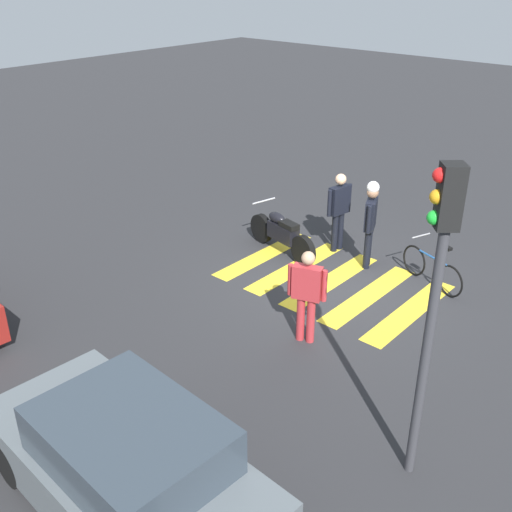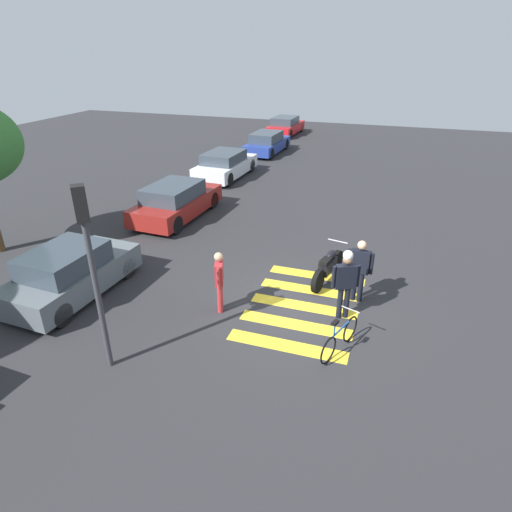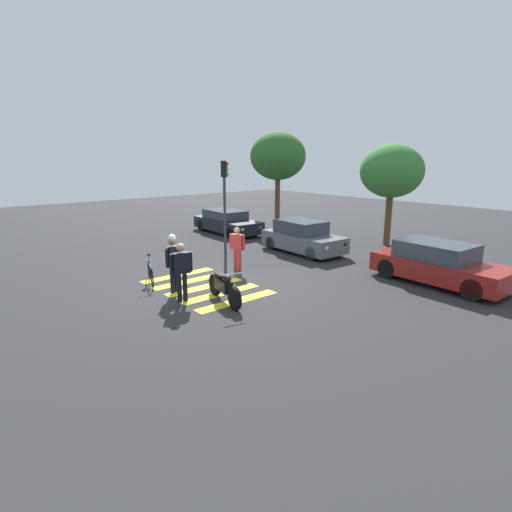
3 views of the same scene
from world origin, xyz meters
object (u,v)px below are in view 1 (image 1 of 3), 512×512
object	(u,v)px
traffic_light_pole	(436,282)
officer_on_foot	(339,207)
leaning_bicycle	(432,269)
car_grey_coupe	(126,465)
police_motorcycle	(282,234)
officer_by_motorcycle	(370,218)
pedestrian_bystander	(307,291)

from	to	relation	value
traffic_light_pole	officer_on_foot	bearing A→B (deg)	-47.48
leaning_bicycle	traffic_light_pole	distance (m)	5.67
car_grey_coupe	traffic_light_pole	xyz separation A→B (m)	(-2.20, -2.74, 2.08)
car_grey_coupe	police_motorcycle	bearing A→B (deg)	-65.22
traffic_light_pole	police_motorcycle	bearing A→B (deg)	-36.40
leaning_bicycle	traffic_light_pole	size ratio (longest dim) A/B	0.39
police_motorcycle	car_grey_coupe	bearing A→B (deg)	114.78
officer_by_motorcycle	traffic_light_pole	distance (m)	5.97
officer_by_motorcycle	officer_on_foot	bearing A→B (deg)	-14.55
leaning_bicycle	car_grey_coupe	size ratio (longest dim) A/B	0.39
leaning_bicycle	car_grey_coupe	world-z (taller)	car_grey_coupe
officer_by_motorcycle	car_grey_coupe	world-z (taller)	officer_by_motorcycle
officer_on_foot	officer_by_motorcycle	world-z (taller)	officer_by_motorcycle
leaning_bicycle	pedestrian_bystander	bearing A→B (deg)	77.58
officer_by_motorcycle	traffic_light_pole	bearing A→B (deg)	127.25
leaning_bicycle	officer_by_motorcycle	size ratio (longest dim) A/B	0.83
police_motorcycle	officer_on_foot	bearing A→B (deg)	-131.18
police_motorcycle	pedestrian_bystander	world-z (taller)	pedestrian_bystander
pedestrian_bystander	car_grey_coupe	distance (m)	4.26
car_grey_coupe	traffic_light_pole	distance (m)	4.08
officer_on_foot	officer_by_motorcycle	xyz separation A→B (m)	(-0.94, 0.24, 0.08)
car_grey_coupe	traffic_light_pole	world-z (taller)	traffic_light_pole
officer_on_foot	car_grey_coupe	size ratio (longest dim) A/B	0.45
car_grey_coupe	pedestrian_bystander	bearing A→B (deg)	-82.17
police_motorcycle	officer_on_foot	size ratio (longest dim) A/B	1.19
officer_on_foot	traffic_light_pole	distance (m)	6.76
pedestrian_bystander	car_grey_coupe	bearing A→B (deg)	97.83
pedestrian_bystander	officer_on_foot	bearing A→B (deg)	-63.87
leaning_bicycle	car_grey_coupe	distance (m)	7.45
officer_by_motorcycle	pedestrian_bystander	world-z (taller)	officer_by_motorcycle
traffic_light_pole	leaning_bicycle	bearing A→B (deg)	-66.34
police_motorcycle	officer_by_motorcycle	xyz separation A→B (m)	(-1.77, -0.70, 0.65)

